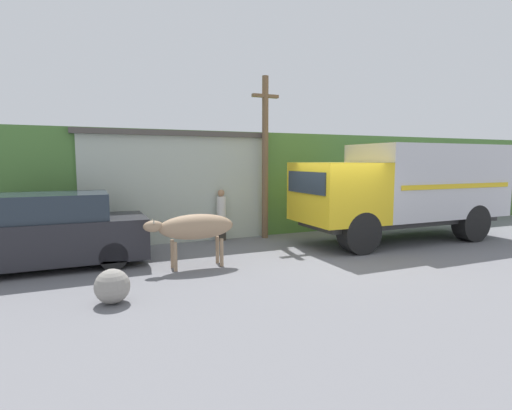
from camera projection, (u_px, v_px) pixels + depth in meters
ground_plane at (334, 254)px, 10.96m from camera, size 60.00×60.00×0.00m
hillside_embankment at (249, 181)px, 16.36m from camera, size 32.00×5.57×3.51m
building_backdrop at (170, 185)px, 13.43m from camera, size 6.03×2.70×3.48m
cargo_truck at (407, 187)px, 12.69m from camera, size 7.09×2.37×3.07m
brown_cow at (195, 227)px, 9.55m from camera, size 2.16×0.61×1.29m
parked_suv at (50, 232)px, 9.54m from camera, size 4.45×1.88×1.79m
pedestrian_on_hill at (221, 212)px, 12.78m from camera, size 0.40×0.40×1.65m
utility_pole at (265, 155)px, 13.06m from camera, size 0.90×0.21×5.27m
roadside_rock at (112, 286)px, 7.17m from camera, size 0.63×0.63×0.63m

